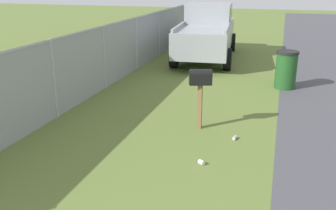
% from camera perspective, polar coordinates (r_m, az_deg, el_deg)
% --- Properties ---
extents(mailbox, '(0.34, 0.50, 1.28)m').
position_cam_1_polar(mailbox, '(7.68, 4.97, 3.54)').
color(mailbox, brown).
rests_on(mailbox, ground).
extents(pickup_truck, '(5.71, 2.53, 2.09)m').
position_cam_1_polar(pickup_truck, '(15.03, 6.01, 11.37)').
color(pickup_truck, '#93999E').
rests_on(pickup_truck, ground).
extents(trash_bin, '(0.62, 0.62, 1.08)m').
position_cam_1_polar(trash_bin, '(11.25, 17.57, 5.17)').
color(trash_bin, '#1E4C1E').
rests_on(trash_bin, ground).
extents(fence_section, '(17.55, 0.07, 1.79)m').
position_cam_1_polar(fence_section, '(11.89, -7.10, 8.68)').
color(fence_section, '#9EA3A8').
rests_on(fence_section, ground).
extents(litter_cup_near_hydrant, '(0.12, 0.13, 0.08)m').
position_cam_1_polar(litter_cup_near_hydrant, '(6.49, 5.12, -8.71)').
color(litter_cup_near_hydrant, white).
rests_on(litter_cup_near_hydrant, ground).
extents(litter_can_midfield_a, '(0.13, 0.09, 0.07)m').
position_cam_1_polar(litter_can_midfield_a, '(7.53, 10.15, -4.94)').
color(litter_can_midfield_a, silver).
rests_on(litter_can_midfield_a, ground).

